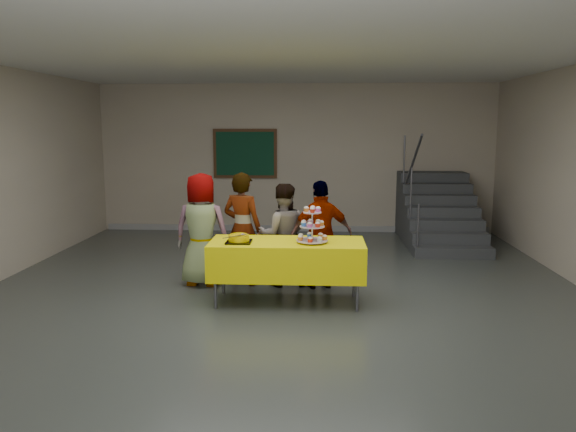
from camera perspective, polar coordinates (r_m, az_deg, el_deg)
name	(u,v)px	position (r m, az deg, el deg)	size (l,w,h in m)	color
room_shell	(279,128)	(6.48, -0.93, 8.89)	(10.00, 10.04, 3.02)	#4C514C
bake_table	(287,258)	(6.88, -0.09, -4.33)	(1.88, 0.78, 0.77)	#595960
cupcake_stand	(312,228)	(6.72, 2.47, -1.26)	(0.38, 0.38, 0.44)	silver
bear_cake	(239,238)	(6.78, -5.00, -2.21)	(0.32, 0.36, 0.12)	black
schoolchild_a	(202,230)	(7.69, -8.77, -1.38)	(0.75, 0.49, 1.54)	slate
schoolchild_b	(242,229)	(7.67, -4.65, -1.30)	(0.56, 0.37, 1.55)	slate
schoolchild_c	(283,235)	(7.61, -0.56, -1.92)	(0.68, 0.53, 1.40)	slate
schoolchild_d	(321,235)	(7.49, 3.41, -1.90)	(0.85, 0.35, 1.45)	slate
staircase	(437,215)	(10.94, 14.86, 0.06)	(1.30, 2.40, 2.04)	#424447
noticeboard	(245,154)	(11.52, -4.38, 6.34)	(1.30, 0.05, 1.00)	#472B16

